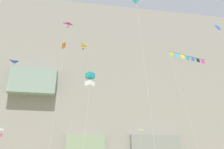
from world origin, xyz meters
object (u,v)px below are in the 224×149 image
Objects in this scene: kite_delta_high_center at (142,135)px; kite_delta_low_left at (81,51)px; kite_box_far_left at (0,132)px; kite_banner_mid_right at (188,60)px; kite_diamond_upper_mid at (63,48)px; kite_box_low_right at (90,80)px; kite_delta_near_cliff at (13,70)px; kite_delta_high_left at (68,27)px; kite_diamond_upper_right at (222,37)px; kite_diamond_mid_left at (138,11)px.

kite_delta_low_left is at bearing 142.42° from kite_delta_high_center.
kite_banner_mid_right is at bearing -42.21° from kite_box_far_left.
kite_diamond_upper_mid reaches higher than kite_box_far_left.
kite_box_low_right reaches higher than kite_box_far_left.
kite_banner_mid_right is (26.66, -11.81, -2.21)m from kite_delta_near_cliff.
kite_banner_mid_right is (19.50, -23.21, -14.14)m from kite_diamond_upper_mid.
kite_box_far_left is at bearing 123.67° from kite_box_low_right.
kite_delta_high_center is 27.24m from kite_delta_high_left.
kite_delta_low_left is (-15.07, 25.77, 15.16)m from kite_banner_mid_right.
kite_delta_high_left is at bearing -80.48° from kite_diamond_upper_mid.
kite_box_low_right is at bearing 175.09° from kite_banner_mid_right.
kite_diamond_upper_right is 0.84× the size of kite_diamond_upper_mid.
kite_banner_mid_right is 27.73m from kite_delta_high_left.
kite_banner_mid_right is (13.52, -1.16, 3.44)m from kite_box_low_right.
kite_delta_low_left is at bearing 139.31° from kite_diamond_upper_right.
kite_box_far_left is 0.38× the size of kite_delta_low_left.
kite_delta_low_left is (-12.51, 9.63, 22.78)m from kite_delta_high_center.
kite_box_low_right is 18.24m from kite_diamond_mid_left.
kite_diamond_mid_left reaches higher than kite_diamond_upper_right.
kite_delta_high_center is 0.32× the size of kite_delta_high_left.
kite_delta_low_left is (11.59, 13.96, 12.95)m from kite_delta_near_cliff.
kite_delta_high_center is at bearing 136.42° from kite_diamond_upper_right.
kite_diamond_upper_right is at bearing -2.36° from kite_diamond_mid_left.
kite_diamond_upper_right is 13.20m from kite_banner_mid_right.
kite_diamond_mid_left is at bearing 136.50° from kite_banner_mid_right.
kite_diamond_mid_left is at bearing -64.84° from kite_delta_low_left.
kite_diamond_upper_right is 33.55m from kite_delta_low_left.
kite_diamond_upper_mid is 28.47m from kite_delta_high_center.
kite_delta_high_center is 32.48m from kite_box_far_left.
kite_delta_high_left is at bearing 142.20° from kite_diamond_mid_left.
kite_delta_high_left is (14.10, -14.25, 20.39)m from kite_box_far_left.
kite_diamond_mid_left is (-15.08, 0.62, 4.66)m from kite_diamond_upper_right.
kite_box_low_right is 1.42× the size of kite_delta_high_center.
kite_diamond_upper_right is 15.80m from kite_diamond_mid_left.
kite_diamond_upper_right is 0.84× the size of kite_diamond_mid_left.
kite_diamond_upper_mid is 2.62× the size of kite_box_far_left.
kite_banner_mid_right is 1.42× the size of kite_box_far_left.
kite_diamond_upper_mid is 8.37m from kite_delta_high_left.
kite_delta_low_left reaches higher than kite_delta_high_center.
kite_box_low_right is 0.83× the size of kite_banner_mid_right.
kite_delta_low_left reaches higher than kite_delta_high_left.
kite_delta_high_center is 0.83× the size of kite_box_far_left.
kite_box_low_right is 1.18× the size of kite_box_far_left.
kite_delta_high_left is (-4.59, 13.82, 18.15)m from kite_box_low_right.
kite_delta_high_left is at bearing -105.79° from kite_delta_low_left.
kite_delta_low_left reaches higher than kite_diamond_upper_right.
kite_diamond_upper_right is 30.60m from kite_delta_high_left.
kite_box_low_right is 0.46× the size of kite_delta_high_left.
kite_delta_high_left is 11.23m from kite_delta_low_left.
kite_diamond_upper_right is at bearing -20.71° from kite_delta_high_left.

